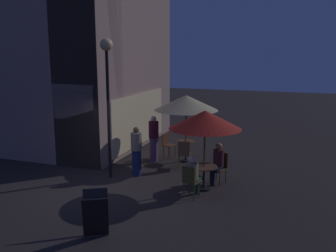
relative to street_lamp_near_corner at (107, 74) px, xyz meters
name	(u,v)px	position (x,y,z in m)	size (l,w,h in m)	color
ground_plane	(99,190)	(-1.13, -0.23, -3.32)	(60.00, 60.00, 0.00)	#282221
cafe_building	(74,27)	(2.65, 2.90, 1.62)	(7.02, 7.37, 9.88)	gray
street_lamp_near_corner	(107,74)	(0.00, 0.00, 0.00)	(0.39, 0.39, 4.40)	black
menu_sandwich_board	(96,214)	(-3.57, -1.59, -2.82)	(0.85, 0.81, 0.97)	black
cafe_table_0	(186,147)	(2.50, -1.78, -2.79)	(0.65, 0.65, 0.77)	black
cafe_table_1	(204,172)	(-0.07, -3.13, -2.77)	(0.79, 0.79, 0.72)	black
patio_umbrella_0	(186,103)	(2.50, -1.78, -1.13)	(2.31, 2.31, 2.46)	black
patio_umbrella_1	(205,120)	(-0.07, -3.13, -1.22)	(2.08, 2.08, 2.37)	black
cafe_chair_0	(167,143)	(2.78, -0.96, -2.75)	(0.51, 0.51, 0.93)	brown
cafe_chair_1	(184,152)	(1.70, -1.96, -2.73)	(0.49, 0.49, 0.98)	brown
cafe_chair_2	(190,179)	(-0.85, -2.94, -2.76)	(0.47, 0.47, 0.94)	#4D3F1E
cafe_chair_3	(220,165)	(0.73, -3.44, -2.75)	(0.56, 0.56, 0.95)	#523B19
patron_seated_0	(193,173)	(-0.72, -2.98, -2.62)	(0.54, 0.42, 1.22)	#28462C
patron_seated_1	(217,161)	(0.59, -3.38, -2.60)	(0.52, 0.44, 1.27)	black
patron_standing_2	(154,139)	(2.12, -0.66, -2.46)	(0.37, 0.37, 1.70)	#563D64
patron_standing_3	(136,151)	(0.44, -0.74, -2.50)	(0.36, 0.36, 1.63)	navy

